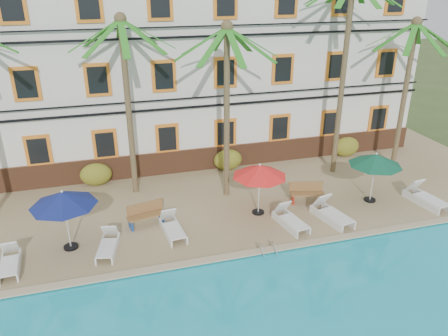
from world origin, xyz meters
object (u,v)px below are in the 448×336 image
object	(u,v)px
lounger_f	(425,197)
bench_right	(307,192)
lounger_b	(108,245)
pool_ladder	(267,252)
umbrella_red	(260,171)
palm_b	(126,83)
bench_left	(145,214)
palm_e	(408,74)
lounger_c	(172,227)
umbrella_green	(376,160)
palm_d	(346,53)
umbrella_blue	(63,199)
lounger_e	(331,213)
lounger_d	(290,219)
palm_c	(227,89)
lounger_a	(10,262)

from	to	relation	value
lounger_f	bench_right	world-z (taller)	lounger_f
lounger_b	pool_ladder	world-z (taller)	lounger_b
umbrella_red	lounger_f	world-z (taller)	umbrella_red
lounger_f	bench_right	xyz separation A→B (m)	(-4.95, 1.63, 0.16)
palm_b	bench_left	bearing A→B (deg)	-88.04
umbrella_red	lounger_b	xyz separation A→B (m)	(-6.27, -1.13, -1.69)
palm_b	palm_e	xyz separation A→B (m)	(13.52, -0.68, -0.24)
lounger_c	pool_ladder	xyz separation A→B (m)	(3.10, -2.21, -0.28)
lounger_b	lounger_f	xyz separation A→B (m)	(13.66, -0.13, 0.05)
umbrella_green	lounger_f	world-z (taller)	umbrella_green
lounger_f	pool_ladder	bearing A→B (deg)	-168.97
palm_d	umbrella_blue	size ratio (longest dim) A/B	4.00
palm_d	lounger_e	size ratio (longest dim) A/B	4.51
lounger_d	lounger_f	distance (m)	6.51
palm_d	lounger_c	world-z (taller)	palm_d
umbrella_red	bench_left	xyz separation A→B (m)	(-4.72, 0.40, -1.49)
lounger_c	lounger_d	world-z (taller)	lounger_c
umbrella_green	bench_right	xyz separation A→B (m)	(-2.78, 0.70, -1.51)
umbrella_red	bench_left	size ratio (longest dim) A/B	1.47
palm_c	umbrella_red	bearing A→B (deg)	-68.49
palm_c	palm_e	xyz separation A→B (m)	(9.50, 0.78, -0.08)
palm_d	lounger_f	distance (m)	7.48
umbrella_blue	lounger_c	size ratio (longest dim) A/B	1.25
palm_c	lounger_d	world-z (taller)	palm_c
palm_c	bench_right	distance (m)	5.80
umbrella_green	bench_right	world-z (taller)	umbrella_green
umbrella_green	lounger_d	bearing A→B (deg)	-167.10
palm_b	bench_right	distance (m)	9.19
lounger_a	lounger_c	size ratio (longest dim) A/B	0.92
palm_d	bench_left	world-z (taller)	palm_d
umbrella_red	bench_left	bearing A→B (deg)	175.11
palm_b	bench_left	xyz separation A→B (m)	(0.11, -3.11, -4.66)
pool_ladder	lounger_f	bearing A→B (deg)	11.03
palm_c	palm_e	size ratio (longest dim) A/B	1.02
palm_c	lounger_d	xyz separation A→B (m)	(1.69, -3.38, -4.68)
palm_e	umbrella_red	xyz separation A→B (m)	(-8.69, -2.83, -2.93)
palm_b	lounger_a	size ratio (longest dim) A/B	4.53
lounger_e	pool_ladder	xyz separation A→B (m)	(-3.40, -1.46, -0.31)
bench_right	lounger_a	bearing A→B (deg)	-172.08
umbrella_red	lounger_c	xyz separation A→B (m)	(-3.80, -0.63, -1.67)
palm_d	lounger_b	size ratio (longest dim) A/B	5.22
palm_e	lounger_b	bearing A→B (deg)	-165.15
umbrella_blue	bench_right	xyz separation A→B (m)	(10.06, 0.91, -1.57)
palm_c	palm_b	bearing A→B (deg)	160.06
palm_c	lounger_c	xyz separation A→B (m)	(-2.99, -2.68, -4.68)
pool_ladder	palm_c	bearing A→B (deg)	91.30
palm_e	bench_right	bearing A→B (deg)	-158.48
palm_c	lounger_b	distance (m)	7.87
umbrella_blue	bench_right	distance (m)	10.22
umbrella_green	lounger_c	distance (m)	9.19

